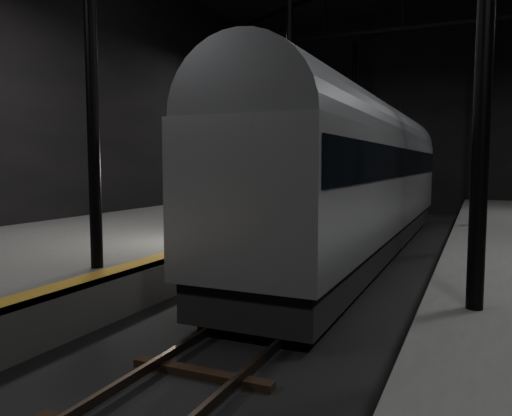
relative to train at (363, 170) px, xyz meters
The scene contains 6 objects.
ground 6.18m from the train, 90.00° to the right, with size 44.00×44.00×0.00m, color black.
platform_left 9.58m from the train, 144.32° to the right, with size 9.00×43.80×1.00m, color #525250.
tactile_strip 6.61m from the train, 121.11° to the right, with size 0.50×43.80×0.01m, color olive.
track 6.15m from the train, 90.00° to the right, with size 2.40×43.00×0.24m.
train is the anchor object (origin of this frame).
woman 4.96m from the train, 146.65° to the right, with size 0.69×0.45×1.89m, color tan.
Camera 1 is at (3.81, -12.41, 3.28)m, focal length 35.00 mm.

